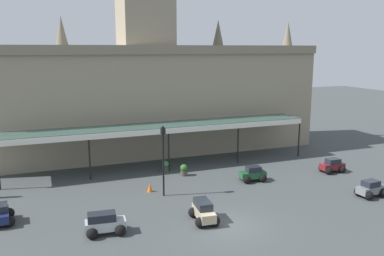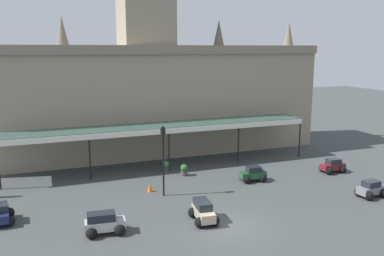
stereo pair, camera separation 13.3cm
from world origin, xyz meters
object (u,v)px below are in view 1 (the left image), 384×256
car_navy_sedan (1,215)px  car_maroon_sedan (332,166)px  victorian_lamppost (163,153)px  planter_by_canopy (165,166)px  car_beige_estate (204,212)px  traffic_cone (150,187)px  car_green_sedan (253,175)px  planter_near_kerb (184,170)px  car_silver_estate (105,225)px  car_grey_sedan (371,190)px

car_navy_sedan → car_maroon_sedan: size_ratio=1.01×
car_maroon_sedan → victorian_lamppost: size_ratio=0.41×
car_navy_sedan → planter_by_canopy: car_navy_sedan is taller
car_beige_estate → victorian_lamppost: victorian_lamppost is taller
car_maroon_sedan → planter_by_canopy: car_maroon_sedan is taller
victorian_lamppost → traffic_cone: bearing=122.1°
car_beige_estate → planter_by_canopy: bearing=85.6°
car_green_sedan → planter_near_kerb: 5.65m
victorian_lamppost → traffic_cone: size_ratio=7.74×
victorian_lamppost → car_green_sedan: bearing=4.5°
car_green_sedan → planter_by_canopy: bearing=139.9°
car_navy_sedan → planter_near_kerb: 14.22m
car_navy_sedan → traffic_cone: 9.99m
traffic_cone → planter_by_canopy: planter_by_canopy is taller
car_silver_estate → car_beige_estate: same height
car_grey_sedan → car_beige_estate: car_beige_estate is taller
car_silver_estate → victorian_lamppost: victorian_lamppost is taller
victorian_lamppost → planter_near_kerb: victorian_lamppost is taller
car_green_sedan → car_maroon_sedan: bearing=-2.8°
car_silver_estate → planter_near_kerb: car_silver_estate is taller
car_green_sedan → car_grey_sedan: bearing=-44.3°
car_beige_estate → planter_near_kerb: bearing=77.8°
car_green_sedan → planter_near_kerb: bearing=144.9°
car_navy_sedan → car_maroon_sedan: (25.45, 1.19, 0.00)m
victorian_lamppost → planter_near_kerb: (2.91, 3.84, -2.66)m
car_navy_sedan → car_maroon_sedan: 25.48m
car_navy_sedan → car_beige_estate: 12.17m
planter_by_canopy → car_silver_estate: bearing=-123.7°
car_maroon_sedan → car_grey_sedan: same height
car_grey_sedan → planter_near_kerb: size_ratio=2.21×
car_silver_estate → car_navy_sedan: bearing=146.9°
car_beige_estate → traffic_cone: (-1.71, 6.16, -0.24)m
car_silver_estate → car_beige_estate: size_ratio=1.00×
car_maroon_sedan → car_green_sedan: bearing=177.2°
car_maroon_sedan → car_beige_estate: size_ratio=0.89×
car_navy_sedan → victorian_lamppost: victorian_lamppost is taller
car_maroon_sedan → car_beige_estate: (-13.98, -5.25, 0.06)m
victorian_lamppost → planter_by_canopy: (1.81, 5.42, -2.66)m
car_green_sedan → traffic_cone: size_ratio=3.24×
car_silver_estate → car_beige_estate: (5.87, -0.41, 0.00)m
car_maroon_sedan → car_grey_sedan: bearing=-103.2°
car_navy_sedan → traffic_cone: car_navy_sedan is taller
planter_near_kerb → planter_by_canopy: bearing=124.9°
car_green_sedan → car_maroon_sedan: same height
planter_by_canopy → planter_near_kerb: size_ratio=1.00×
traffic_cone → planter_by_canopy: bearing=59.5°
planter_near_kerb → car_silver_estate: bearing=-132.7°
car_grey_sedan → victorian_lamppost: bearing=158.5°
traffic_cone → car_maroon_sedan: bearing=-3.3°
car_green_sedan → victorian_lamppost: bearing=-175.5°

